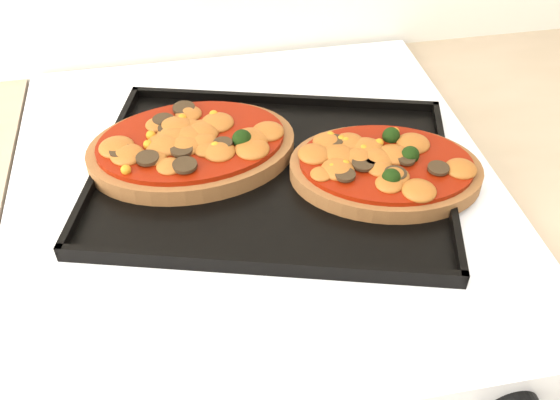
{
  "coord_description": "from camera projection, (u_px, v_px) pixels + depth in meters",
  "views": [
    {
      "loc": [
        -0.08,
        1.11,
        1.4
      ],
      "look_at": [
        0.02,
        1.64,
        0.92
      ],
      "focal_mm": 40.0,
      "sensor_mm": 36.0,
      "label": 1
    }
  ],
  "objects": [
    {
      "name": "stove",
      "position": [
        262.0,
        376.0,
        1.07
      ],
      "size": [
        0.6,
        0.6,
        0.91
      ],
      "primitive_type": "cube",
      "color": "silver",
      "rests_on": "floor"
    },
    {
      "name": "baking_tray",
      "position": [
        272.0,
        171.0,
        0.75
      ],
      "size": [
        0.49,
        0.42,
        0.02
      ],
      "primitive_type": "cube",
      "rotation": [
        0.0,
        0.0,
        -0.28
      ],
      "color": "black",
      "rests_on": "stove"
    },
    {
      "name": "pizza_left",
      "position": [
        192.0,
        145.0,
        0.76
      ],
      "size": [
        0.26,
        0.19,
        0.04
      ],
      "primitive_type": null,
      "rotation": [
        0.0,
        0.0,
        0.05
      ],
      "color": "#975D34",
      "rests_on": "baking_tray"
    },
    {
      "name": "pizza_right",
      "position": [
        386.0,
        167.0,
        0.74
      ],
      "size": [
        0.26,
        0.21,
        0.03
      ],
      "primitive_type": null,
      "rotation": [
        0.0,
        0.0,
        -0.26
      ],
      "color": "#975D34",
      "rests_on": "baking_tray"
    }
  ]
}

